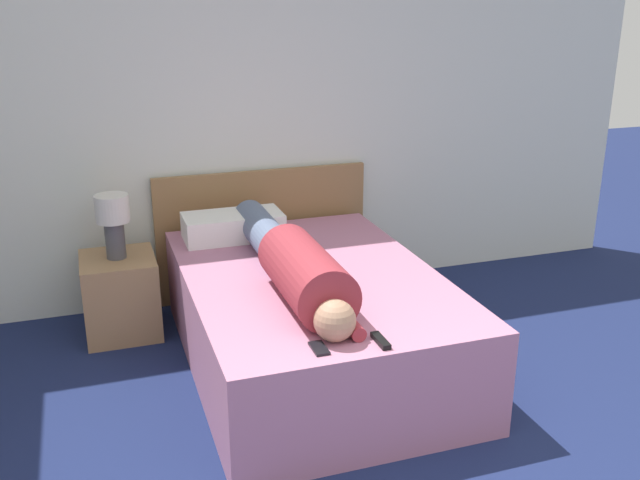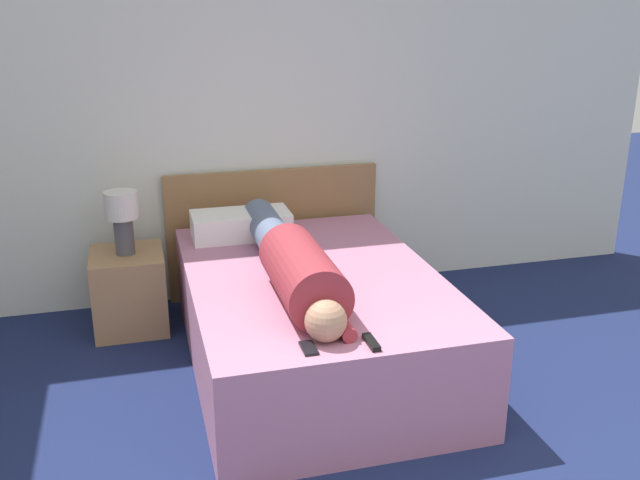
% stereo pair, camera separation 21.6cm
% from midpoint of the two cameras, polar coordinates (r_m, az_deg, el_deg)
% --- Properties ---
extents(wall_back, '(5.86, 0.06, 2.60)m').
position_cam_midpoint_polar(wall_back, '(4.88, -6.91, 10.24)').
color(wall_back, silver).
rests_on(wall_back, ground_plane).
extents(bed, '(1.37, 2.01, 0.56)m').
position_cam_midpoint_polar(bed, '(4.09, -2.20, -6.39)').
color(bed, '#B2708E').
rests_on(bed, ground_plane).
extents(headboard, '(1.49, 0.04, 0.90)m').
position_cam_midpoint_polar(headboard, '(5.02, -5.80, 0.54)').
color(headboard, olive).
rests_on(headboard, ground_plane).
extents(nightstand, '(0.45, 0.47, 0.51)m').
position_cam_midpoint_polar(nightstand, '(4.67, -16.95, -4.28)').
color(nightstand, '#A37A51').
rests_on(nightstand, ground_plane).
extents(table_lamp, '(0.20, 0.20, 0.40)m').
position_cam_midpoint_polar(table_lamp, '(4.50, -17.56, 1.63)').
color(table_lamp, '#4C4C51').
rests_on(table_lamp, nightstand).
extents(person_lying, '(0.31, 1.76, 0.31)m').
position_cam_midpoint_polar(person_lying, '(3.77, -3.82, -1.86)').
color(person_lying, tan).
rests_on(person_lying, bed).
extents(pillow_near_headboard, '(0.62, 0.31, 0.16)m').
position_cam_midpoint_polar(pillow_near_headboard, '(4.58, -8.32, 1.10)').
color(pillow_near_headboard, white).
rests_on(pillow_near_headboard, bed).
extents(tv_remote, '(0.04, 0.15, 0.02)m').
position_cam_midpoint_polar(tv_remote, '(3.22, 2.94, -8.07)').
color(tv_remote, black).
rests_on(tv_remote, bed).
extents(cell_phone, '(0.06, 0.13, 0.01)m').
position_cam_midpoint_polar(cell_phone, '(3.16, -2.06, -8.68)').
color(cell_phone, black).
rests_on(cell_phone, bed).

